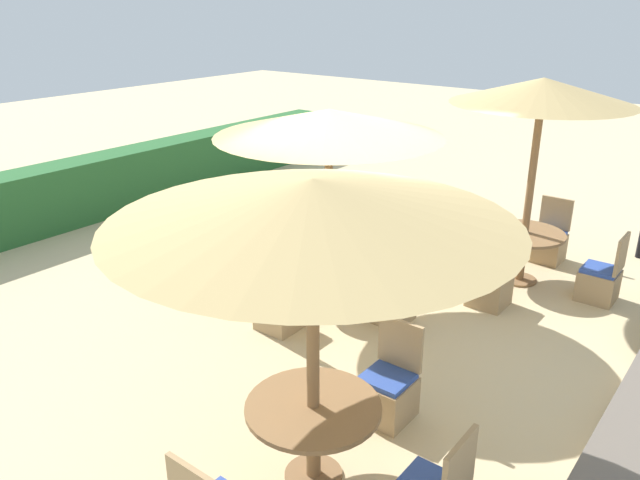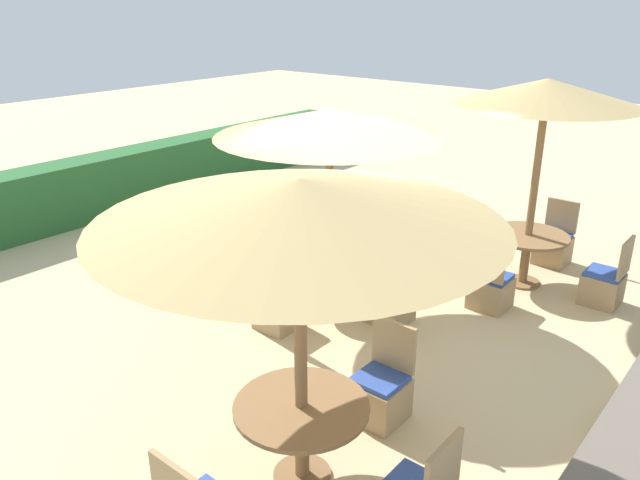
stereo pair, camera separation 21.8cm
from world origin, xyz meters
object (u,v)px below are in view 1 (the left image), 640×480
patio_chair_center_south (393,301)px  patio_chair_front_right_east (548,244)px  parasol_front_left (312,202)px  round_table_front_right (523,242)px  patio_chair_center_east (368,259)px  parasol_center (329,124)px  patio_chair_front_right_south (600,281)px  parasol_front_right (543,92)px  patio_chair_front_right_north (457,247)px  patio_chair_center_north (271,266)px  patio_chair_front_right_west (489,286)px  round_table_front_left (313,420)px  round_table_center (328,261)px  patio_chair_front_left_east (388,392)px  patio_chair_center_west (279,309)px

patio_chair_center_south → patio_chair_front_right_east: same height
parasol_front_left → round_table_front_right: size_ratio=2.72×
patio_chair_center_east → round_table_front_right: bearing=-146.5°
parasol_front_left → parasol_center: size_ratio=1.07×
parasol_center → round_table_front_right: 3.26m
round_table_front_right → patio_chair_front_right_south: size_ratio=1.16×
patio_chair_front_right_east → parasol_front_right: bearing=87.2°
patio_chair_center_south → patio_chair_front_right_north: (2.08, 0.18, 0.00)m
patio_chair_center_north → patio_chair_front_right_west: bearing=114.5°
patio_chair_center_south → parasol_front_right: (2.08, -0.80, 2.33)m
round_table_front_left → patio_chair_front_right_south: size_ratio=1.17×
parasol_front_left → patio_chair_center_north: parasol_front_left is taller
patio_chair_front_right_north → round_table_center: bearing=-19.5°
patio_chair_center_east → parasol_front_right: bearing=-146.5°
patio_chair_front_left_east → parasol_center: bearing=-39.9°
patio_chair_center_north → patio_chair_center_east: same height
patio_chair_front_left_east → patio_chair_front_right_west: 2.73m
patio_chair_front_right_west → round_table_front_left: bearing=-87.9°
parasol_center → patio_chair_center_south: (0.06, -0.94, -2.05)m
patio_chair_front_right_east → patio_chair_front_right_south: same height
parasol_front_right → patio_chair_front_right_north: 2.52m
patio_chair_center_east → patio_chair_front_right_north: size_ratio=1.00×
parasol_center → round_table_front_right: parasol_center is taller
round_table_front_left → patio_chair_front_right_north: (4.76, 1.07, -0.30)m
patio_chair_front_right_north → parasol_front_right: bearing=89.8°
round_table_center → patio_chair_center_south: patio_chair_center_south is taller
round_table_front_right → patio_chair_front_right_west: patio_chair_front_right_west is taller
patio_chair_center_north → patio_chair_center_west: bearing=46.1°
parasol_front_right → patio_chair_front_right_west: 2.52m
patio_chair_center_east → patio_chair_front_right_west: same height
parasol_front_left → patio_chair_front_right_south: bearing=-11.1°
parasol_front_right → round_table_front_right: bearing=0.0°
patio_chair_center_west → patio_chair_front_right_north: (3.07, -0.79, 0.00)m
round_table_front_left → patio_chair_front_right_south: (4.81, -0.94, -0.30)m
patio_chair_front_left_east → patio_chair_front_right_north: 3.87m
parasol_center → patio_chair_front_right_east: parasol_center is taller
patio_chair_center_south → patio_chair_center_north: bearing=93.2°
patio_chair_center_west → patio_chair_center_east: (1.91, 0.00, 0.00)m
parasol_front_left → patio_chair_front_right_east: bearing=0.5°
patio_chair_front_right_east → patio_chair_front_right_west: 1.94m
round_table_center → parasol_front_right: 3.41m
patio_chair_center_east → patio_chair_front_right_east: 2.80m
round_table_front_right → patio_chair_front_right_west: bearing=177.6°
patio_chair_front_left_east → patio_chair_center_east: bearing=-53.0°
patio_chair_center_east → parasol_front_right: (1.17, -1.76, 2.33)m
parasol_front_right → round_table_front_left: bearing=-178.9°
patio_chair_front_left_east → round_table_front_left: bearing=87.3°
round_table_front_right → parasol_center: bearing=141.0°
parasol_front_left → patio_chair_front_left_east: parasol_front_left is taller
patio_chair_center_west → patio_chair_front_right_north: bearing=75.6°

